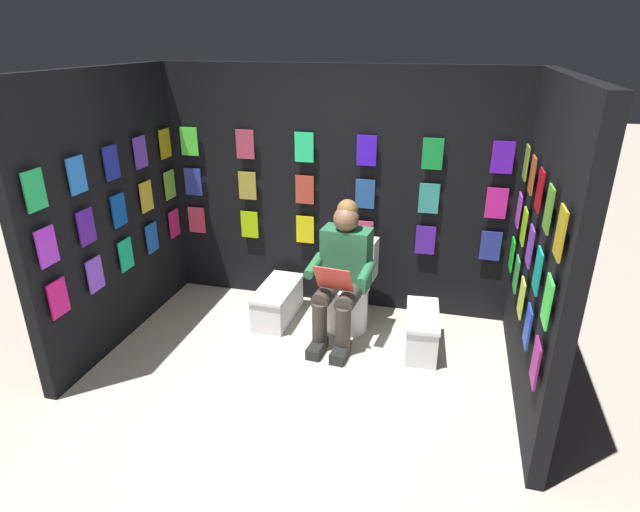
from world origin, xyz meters
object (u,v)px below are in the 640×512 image
(comic_longbox_far, at_px, (422,331))
(person_reading, at_px, (342,273))
(comic_longbox_near, at_px, (278,302))
(toilet, at_px, (349,291))

(comic_longbox_far, bearing_deg, person_reading, -8.18)
(comic_longbox_near, bearing_deg, toilet, -172.90)
(toilet, xyz_separation_m, person_reading, (0.02, 0.23, 0.27))
(toilet, xyz_separation_m, comic_longbox_far, (-0.66, 0.27, -0.16))
(comic_longbox_near, xyz_separation_m, comic_longbox_far, (-1.31, 0.21, 0.01))
(person_reading, height_order, comic_longbox_far, person_reading)
(person_reading, relative_size, comic_longbox_far, 1.95)
(toilet, height_order, comic_longbox_near, toilet)
(comic_longbox_near, height_order, comic_longbox_far, comic_longbox_far)
(person_reading, height_order, comic_longbox_near, person_reading)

